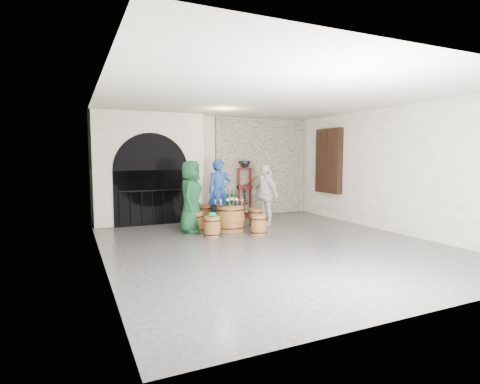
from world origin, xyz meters
name	(u,v)px	position (x,y,z in m)	size (l,w,h in m)	color
ground	(271,244)	(0.00, 0.00, 0.00)	(8.00, 8.00, 0.00)	#2D2D2F
wall_back	(209,167)	(0.00, 4.00, 1.60)	(8.00, 8.00, 0.00)	silver
wall_front	(435,185)	(0.00, -4.00, 1.60)	(8.00, 8.00, 0.00)	silver
wall_left	(100,175)	(-3.50, 0.00, 1.60)	(8.00, 8.00, 0.00)	silver
wall_right	(391,170)	(3.50, 0.00, 1.60)	(8.00, 8.00, 0.00)	silver
ceiling	(272,97)	(0.00, 0.00, 3.20)	(8.00, 8.00, 0.00)	beige
stone_facing_panel	(261,167)	(1.80, 3.94, 1.60)	(3.20, 0.12, 3.18)	tan
arched_opening	(150,169)	(-1.90, 3.74, 1.58)	(3.10, 0.60, 3.19)	silver
shuttered_window	(329,161)	(3.38, 2.40, 1.80)	(0.23, 1.10, 2.00)	black
barrel_table	(230,217)	(-0.21, 1.80, 0.36)	(0.94, 0.94, 0.73)	brown
barrel_stool_left	(196,222)	(-1.09, 2.01, 0.25)	(0.41, 0.41, 0.51)	brown
barrel_stool_far	(221,216)	(-0.13, 2.69, 0.25)	(0.41, 0.41, 0.51)	brown
barrel_stool_right	(256,217)	(0.65, 2.04, 0.25)	(0.41, 0.41, 0.51)	brown
barrel_stool_near_right	(259,225)	(0.21, 1.01, 0.25)	(0.41, 0.41, 0.51)	brown
barrel_stool_near_left	(212,227)	(-0.92, 1.25, 0.25)	(0.41, 0.41, 0.51)	brown
green_cap	(212,214)	(-0.92, 1.25, 0.55)	(0.24, 0.19, 0.11)	#0C8952
person_green	(191,197)	(-1.21, 2.04, 0.92)	(0.90, 0.58, 1.84)	#114022
person_blue	(219,192)	(-0.12, 2.83, 0.93)	(0.68, 0.45, 1.86)	navy
person_white	(265,195)	(0.99, 2.13, 0.86)	(1.01, 0.42, 1.72)	silver
wine_bottle_left	(228,198)	(-0.29, 1.80, 0.86)	(0.08, 0.08, 0.32)	black
wine_bottle_center	(236,198)	(-0.06, 1.82, 0.86)	(0.08, 0.08, 0.32)	black
wine_bottle_right	(232,198)	(-0.11, 1.93, 0.86)	(0.08, 0.08, 0.32)	black
tasting_glass_a	(221,202)	(-0.52, 1.68, 0.77)	(0.05, 0.05, 0.10)	#A56520
tasting_glass_b	(238,201)	(0.01, 1.82, 0.77)	(0.05, 0.05, 0.10)	#A56520
tasting_glass_c	(221,201)	(-0.43, 1.94, 0.77)	(0.05, 0.05, 0.10)	#A56520
tasting_glass_d	(233,200)	(-0.05, 2.01, 0.77)	(0.05, 0.05, 0.10)	#A56520
tasting_glass_e	(242,201)	(0.09, 1.71, 0.77)	(0.05, 0.05, 0.10)	#A56520
tasting_glass_f	(215,202)	(-0.61, 1.89, 0.77)	(0.05, 0.05, 0.10)	#A56520
side_barrel	(206,214)	(-0.47, 3.01, 0.28)	(0.43, 0.43, 0.57)	brown
corking_press	(245,184)	(1.07, 3.64, 1.05)	(0.75, 0.46, 1.81)	#440B10
control_box	(268,174)	(2.05, 3.86, 1.35)	(0.18, 0.10, 0.22)	silver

